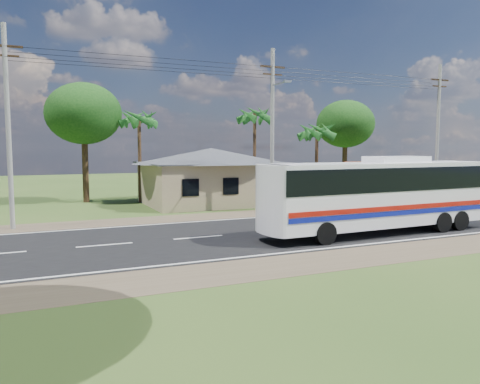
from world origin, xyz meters
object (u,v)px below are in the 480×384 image
object	(u,v)px
motorcycle	(385,203)
waiting_shed	(370,169)
coach_bus	(380,190)
person	(459,191)

from	to	relation	value
motorcycle	waiting_shed	bearing A→B (deg)	-39.44
waiting_shed	coach_bus	xyz separation A→B (m)	(-8.50, -11.12, -0.45)
waiting_shed	person	distance (m)	7.95
waiting_shed	motorcycle	size ratio (longest dim) A/B	3.37
waiting_shed	motorcycle	xyz separation A→B (m)	(-1.28, -3.23, -2.32)
waiting_shed	person	size ratio (longest dim) A/B	3.10
motorcycle	coach_bus	bearing A→B (deg)	119.62
motorcycle	person	size ratio (longest dim) A/B	0.92
coach_bus	motorcycle	world-z (taller)	coach_bus
waiting_shed	motorcycle	world-z (taller)	waiting_shed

